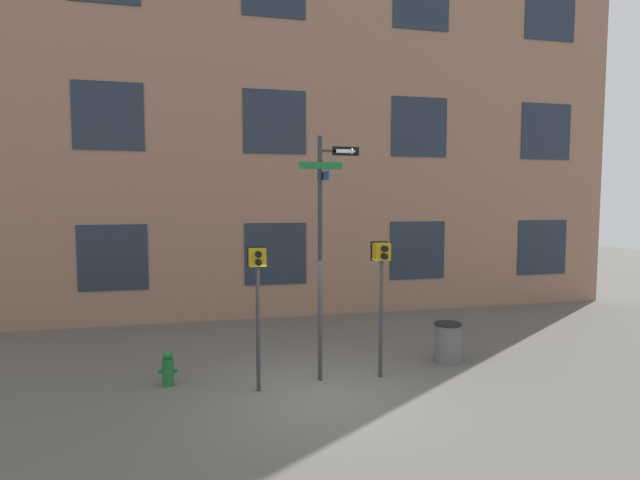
{
  "coord_description": "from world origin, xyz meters",
  "views": [
    {
      "loc": [
        -2.18,
        -8.93,
        3.71
      ],
      "look_at": [
        0.1,
        0.87,
        2.92
      ],
      "focal_mm": 28.0,
      "sensor_mm": 36.0,
      "label": 1
    }
  ],
  "objects_px": {
    "fire_hydrant": "(168,369)",
    "trash_bin": "(448,342)",
    "street_sign_pole": "(323,239)",
    "pedestrian_signal_left": "(258,280)",
    "pedestrian_signal_right": "(381,272)"
  },
  "relations": [
    {
      "from": "fire_hydrant",
      "to": "trash_bin",
      "type": "xyz_separation_m",
      "value": [
        6.18,
        0.11,
        0.11
      ]
    },
    {
      "from": "fire_hydrant",
      "to": "street_sign_pole",
      "type": "bearing_deg",
      "value": -7.44
    },
    {
      "from": "fire_hydrant",
      "to": "trash_bin",
      "type": "height_order",
      "value": "trash_bin"
    },
    {
      "from": "street_sign_pole",
      "to": "fire_hydrant",
      "type": "height_order",
      "value": "street_sign_pole"
    },
    {
      "from": "pedestrian_signal_left",
      "to": "pedestrian_signal_right",
      "type": "height_order",
      "value": "pedestrian_signal_right"
    },
    {
      "from": "street_sign_pole",
      "to": "pedestrian_signal_left",
      "type": "relative_size",
      "value": 1.77
    },
    {
      "from": "pedestrian_signal_right",
      "to": "trash_bin",
      "type": "bearing_deg",
      "value": 17.73
    },
    {
      "from": "pedestrian_signal_right",
      "to": "fire_hydrant",
      "type": "bearing_deg",
      "value": 173.62
    },
    {
      "from": "street_sign_pole",
      "to": "pedestrian_signal_left",
      "type": "height_order",
      "value": "street_sign_pole"
    },
    {
      "from": "trash_bin",
      "to": "pedestrian_signal_right",
      "type": "bearing_deg",
      "value": -162.27
    },
    {
      "from": "street_sign_pole",
      "to": "fire_hydrant",
      "type": "xyz_separation_m",
      "value": [
        -3.1,
        0.4,
        -2.6
      ]
    },
    {
      "from": "street_sign_pole",
      "to": "pedestrian_signal_right",
      "type": "bearing_deg",
      "value": -3.71
    },
    {
      "from": "pedestrian_signal_left",
      "to": "fire_hydrant",
      "type": "bearing_deg",
      "value": 158.47
    },
    {
      "from": "pedestrian_signal_right",
      "to": "trash_bin",
      "type": "relative_size",
      "value": 3.17
    },
    {
      "from": "pedestrian_signal_left",
      "to": "trash_bin",
      "type": "xyz_separation_m",
      "value": [
        4.44,
        0.79,
        -1.74
      ]
    }
  ]
}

